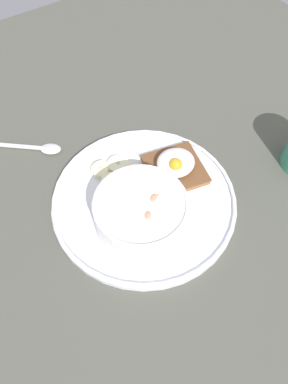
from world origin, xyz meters
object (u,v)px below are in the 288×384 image
(banana_slice_back, at_px, (132,174))
(spoon, at_px, (37,148))
(oatmeal_bowl, at_px, (141,213))
(banana_slice_front, at_px, (119,164))
(banana_slice_right, at_px, (110,181))
(banana_slice_left, at_px, (101,170))
(toast_slice, at_px, (175,169))
(poached_egg, at_px, (176,163))

(banana_slice_back, bearing_deg, spoon, -54.57)
(oatmeal_bowl, bearing_deg, banana_slice_front, -104.47)
(oatmeal_bowl, distance_m, banana_slice_right, 0.09)
(oatmeal_bowl, bearing_deg, banana_slice_back, -113.84)
(banana_slice_left, bearing_deg, oatmeal_bowl, 91.36)
(banana_slice_front, height_order, banana_slice_right, banana_slice_right)
(oatmeal_bowl, bearing_deg, banana_slice_right, -88.63)
(banana_slice_front, distance_m, banana_slice_right, 0.04)
(toast_slice, height_order, poached_egg, poached_egg)
(toast_slice, bearing_deg, banana_slice_back, -26.15)
(oatmeal_bowl, relative_size, poached_egg, 2.16)
(oatmeal_bowl, bearing_deg, toast_slice, -152.98)
(banana_slice_back, bearing_deg, oatmeal_bowl, 66.16)
(banana_slice_front, height_order, banana_slice_back, banana_slice_back)
(banana_slice_front, bearing_deg, oatmeal_bowl, 75.53)
(toast_slice, distance_m, banana_slice_right, 0.11)
(banana_slice_right, bearing_deg, banana_slice_back, 171.18)
(toast_slice, distance_m, poached_egg, 0.02)
(banana_slice_left, height_order, banana_slice_back, banana_slice_left)
(oatmeal_bowl, relative_size, banana_slice_front, 2.63)
(poached_egg, relative_size, banana_slice_left, 1.65)
(oatmeal_bowl, distance_m, spoon, 0.24)
(spoon, bearing_deg, toast_slice, 133.30)
(poached_egg, bearing_deg, toast_slice, -130.68)
(banana_slice_left, bearing_deg, toast_slice, 147.36)
(oatmeal_bowl, distance_m, toast_slice, 0.11)
(oatmeal_bowl, distance_m, banana_slice_left, 0.12)
(banana_slice_front, bearing_deg, banana_slice_right, 37.12)
(banana_slice_left, relative_size, banana_slice_right, 1.23)
(toast_slice, xyz_separation_m, spoon, (0.17, -0.18, -0.01))
(banana_slice_back, bearing_deg, banana_slice_front, -75.61)
(oatmeal_bowl, height_order, spoon, oatmeal_bowl)
(banana_slice_left, distance_m, banana_slice_back, 0.05)
(oatmeal_bowl, relative_size, banana_slice_back, 3.41)
(spoon, bearing_deg, poached_egg, 133.00)
(oatmeal_bowl, xyz_separation_m, spoon, (0.07, -0.23, -0.04))
(toast_slice, height_order, banana_slice_front, toast_slice)
(poached_egg, xyz_separation_m, banana_slice_front, (0.07, -0.06, -0.02))
(banana_slice_left, xyz_separation_m, banana_slice_right, (-0.00, 0.03, 0.00))
(toast_slice, distance_m, spoon, 0.24)
(oatmeal_bowl, height_order, banana_slice_front, oatmeal_bowl)
(oatmeal_bowl, bearing_deg, banana_slice_left, -88.64)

